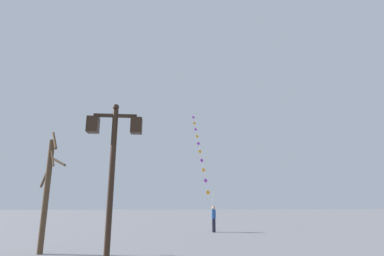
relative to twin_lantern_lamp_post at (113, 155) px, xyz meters
name	(u,v)px	position (x,y,z in m)	size (l,w,h in m)	color
ground_plane	(184,233)	(2.67, 13.35, -3.04)	(160.00, 160.00, 0.00)	gray
twin_lantern_lamp_post	(113,155)	(0.00, 0.00, 0.00)	(1.36, 0.28, 4.36)	black
kite_train	(200,154)	(4.89, 22.08, 3.64)	(0.58, 13.18, 12.37)	brown
kite_flyer	(214,218)	(4.74, 13.73, -2.13)	(0.24, 0.61, 1.71)	#1E1E2D
bare_tree	(47,189)	(-3.37, 5.30, -0.59)	(1.31, 1.67, 4.80)	#4C3826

